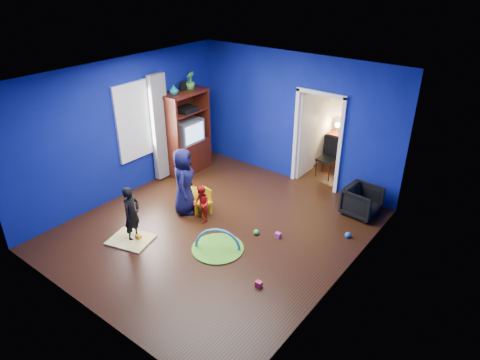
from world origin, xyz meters
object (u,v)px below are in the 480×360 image
Objects in this scene: child_navy at (184,181)px; crt_tv at (187,131)px; play_mat at (218,248)px; study_desk at (344,149)px; child_black at (132,214)px; armchair at (362,201)px; kid_chair at (203,203)px; folding_chair at (327,158)px; toddler_red at (202,204)px; hopper_ball at (192,196)px; tv_armoire at (186,132)px; vase at (174,90)px.

crt_tv is (-1.26, 1.44, 0.33)m from child_navy.
play_mat is 1.06× the size of study_desk.
child_black is 1.67m from play_mat.
armchair reaches higher than play_mat.
kid_chair is (1.62, -1.30, -0.77)m from crt_tv.
child_navy is at bearing -149.08° from kid_chair.
folding_chair is at bearing 79.98° from kid_chair.
hopper_ball is (-0.57, 0.31, -0.16)m from toddler_red.
folding_chair is at bearing 54.56° from armchair.
tv_armoire is (-1.30, 1.44, 0.29)m from child_navy.
crt_tv is (0.04, 0.30, -1.04)m from vase.
toddler_red is (0.52, -0.06, -0.30)m from child_navy.
armchair is 0.95× the size of crt_tv.
play_mat is at bearing -0.93° from toddler_red.
armchair is 0.71× the size of play_mat.
tv_armoire reaches higher than hopper_ball.
play_mat is at bearing -92.47° from folding_chair.
play_mat is (2.61, -2.02, -1.01)m from crt_tv.
vase is 0.22× the size of folding_chair.
child_navy is at bearing -110.10° from study_desk.
tv_armoire is at bearing 142.65° from play_mat.
tv_armoire is 2.23× the size of study_desk.
armchair is at bearing 8.57° from tv_armoire.
child_navy is 0.59m from kid_chair.
folding_chair is (0.00, -0.96, 0.09)m from study_desk.
vase is at bearing 177.32° from toddler_red.
armchair is 3.22× the size of vase.
crt_tv reaches higher than armchair.
crt_tv is 2.22m from kid_chair.
child_navy reaches higher than kid_chair.
child_black is 5.12× the size of vase.
toddler_red is at bearing -42.48° from kid_chair.
play_mat is 1.01× the size of folding_chair.
hopper_ball is 4.20m from study_desk.
crt_tv reaches higher than hopper_ball.
tv_armoire is (-1.22, 2.70, 0.45)m from child_black.
study_desk is (2.81, 2.70, -0.60)m from tv_armoire.
tv_armoire is 2.80× the size of crt_tv.
play_mat is (1.35, -0.58, -0.67)m from child_navy.
kid_chair is 4.17m from study_desk.
play_mat is at bearing -30.74° from hopper_ball.
toddler_red is at bearing 135.73° from armchair.
hopper_ball is at bearing -14.50° from child_black.
vase is 0.10× the size of tv_armoire.
tv_armoire is (-4.18, -0.63, 0.68)m from armchair.
play_mat is (0.84, -0.52, -0.37)m from toddler_red.
vase reaches higher than tv_armoire.
play_mat is at bearing -78.03° from child_black.
child_black is 1.35m from toddler_red.
crt_tv is (-1.77, 1.50, 0.64)m from toddler_red.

